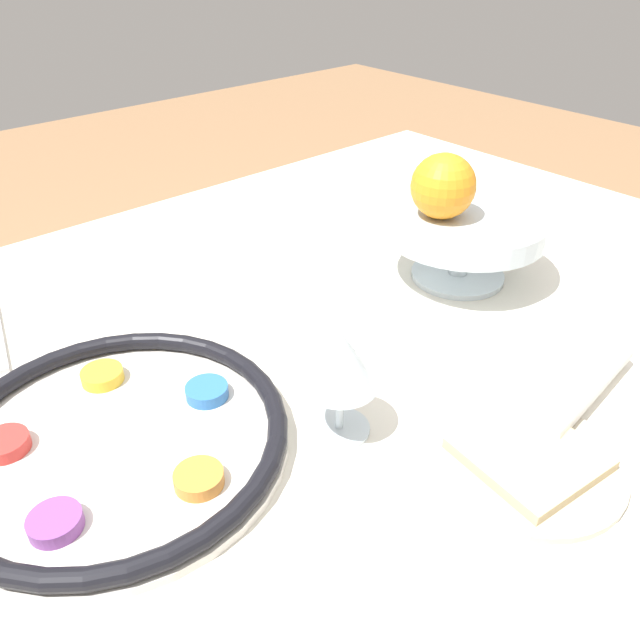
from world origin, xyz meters
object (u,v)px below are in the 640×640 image
object	(u,v)px
bread_plate	(528,459)
napkin_roll	(581,386)
seder_plate	(116,438)
cup_near	(431,199)
orange_fruit	(443,186)
fruit_stand	(464,229)
wine_glass	(341,363)

from	to	relation	value
bread_plate	napkin_roll	xyz separation A→B (m)	(0.13, 0.02, 0.01)
seder_plate	cup_near	xyz separation A→B (m)	(0.67, 0.16, 0.02)
seder_plate	orange_fruit	size ratio (longest dim) A/B	3.89
fruit_stand	bread_plate	distance (m)	0.38
orange_fruit	napkin_roll	xyz separation A→B (m)	(-0.08, -0.28, -0.12)
bread_plate	napkin_roll	bearing A→B (deg)	7.80
orange_fruit	cup_near	distance (m)	0.25
wine_glass	orange_fruit	xyz separation A→B (m)	(0.31, 0.14, 0.06)
orange_fruit	cup_near	bearing A→B (deg)	41.45
wine_glass	bread_plate	world-z (taller)	wine_glass
cup_near	napkin_roll	bearing A→B (deg)	-120.63
seder_plate	wine_glass	xyz separation A→B (m)	(0.18, -0.12, 0.07)
wine_glass	fruit_stand	world-z (taller)	wine_glass
seder_plate	orange_fruit	xyz separation A→B (m)	(0.50, 0.01, 0.13)
fruit_stand	cup_near	distance (m)	0.22
orange_fruit	cup_near	world-z (taller)	orange_fruit
seder_plate	orange_fruit	distance (m)	0.51
orange_fruit	napkin_roll	bearing A→B (deg)	-106.86
fruit_stand	bread_plate	world-z (taller)	fruit_stand
cup_near	orange_fruit	bearing A→B (deg)	-138.55
cup_near	wine_glass	bearing A→B (deg)	-149.17
orange_fruit	napkin_roll	world-z (taller)	orange_fruit
fruit_stand	bread_plate	bearing A→B (deg)	-131.37
seder_plate	napkin_roll	bearing A→B (deg)	-32.46
seder_plate	fruit_stand	world-z (taller)	fruit_stand
bread_plate	orange_fruit	bearing A→B (deg)	54.63
wine_glass	cup_near	distance (m)	0.56
wine_glass	cup_near	size ratio (longest dim) A/B	1.78
bread_plate	cup_near	bearing A→B (deg)	49.58
seder_plate	bread_plate	xyz separation A→B (m)	(0.29, -0.28, -0.01)
napkin_roll	cup_near	world-z (taller)	cup_near
fruit_stand	cup_near	bearing A→B (deg)	51.25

